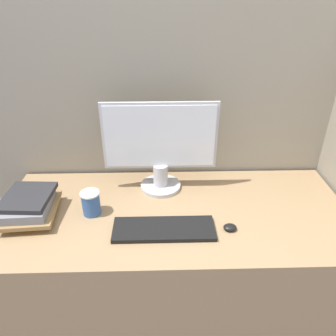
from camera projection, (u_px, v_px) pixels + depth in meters
name	position (u px, v px, depth m)	size (l,w,h in m)	color
cubicle_panel_rear	(172.00, 147.00, 1.88)	(2.09, 0.04, 1.73)	gray
desk	(175.00, 264.00, 1.77)	(1.69, 0.75, 0.72)	#937551
monitor	(160.00, 149.00, 1.66)	(0.58, 0.22, 0.48)	#B7B7BC
keyboard	(164.00, 229.00, 1.46)	(0.45, 0.16, 0.02)	black
mouse	(230.00, 227.00, 1.47)	(0.06, 0.05, 0.03)	black
coffee_cup	(91.00, 203.00, 1.55)	(0.09, 0.09, 0.12)	#335999
book_stack	(29.00, 206.00, 1.53)	(0.25, 0.30, 0.12)	gold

